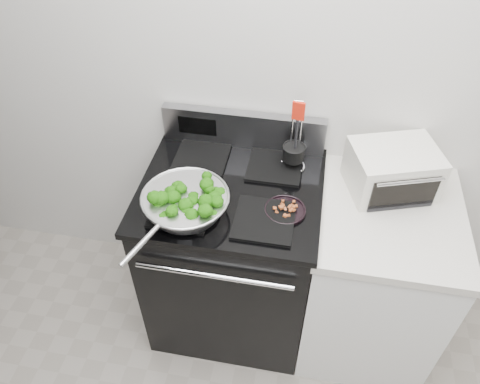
% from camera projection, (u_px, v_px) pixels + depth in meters
% --- Properties ---
extents(back_wall, '(4.00, 0.02, 2.70)m').
position_uv_depth(back_wall, '(316.00, 72.00, 1.94)').
color(back_wall, silver).
rests_on(back_wall, ground).
extents(gas_range, '(0.79, 0.69, 1.13)m').
position_uv_depth(gas_range, '(232.00, 254.00, 2.34)').
color(gas_range, black).
rests_on(gas_range, floor).
extents(counter, '(0.62, 0.68, 0.92)m').
position_uv_depth(counter, '(370.00, 278.00, 2.27)').
color(counter, white).
rests_on(counter, floor).
extents(skillet, '(0.36, 0.55, 0.08)m').
position_uv_depth(skillet, '(185.00, 202.00, 1.88)').
color(skillet, silver).
rests_on(skillet, gas_range).
extents(broccoli_pile, '(0.28, 0.28, 0.10)m').
position_uv_depth(broccoli_pile, '(185.00, 198.00, 1.86)').
color(broccoli_pile, '#0C3404').
rests_on(broccoli_pile, skillet).
extents(bacon_plate, '(0.17, 0.17, 0.04)m').
position_uv_depth(bacon_plate, '(285.00, 208.00, 1.90)').
color(bacon_plate, black).
rests_on(bacon_plate, gas_range).
extents(utensil_holder, '(0.11, 0.11, 0.35)m').
position_uv_depth(utensil_holder, '(293.00, 156.00, 2.07)').
color(utensil_holder, silver).
rests_on(utensil_holder, gas_range).
extents(toaster_oven, '(0.42, 0.37, 0.20)m').
position_uv_depth(toaster_oven, '(392.00, 170.00, 1.99)').
color(toaster_oven, white).
rests_on(toaster_oven, counter).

